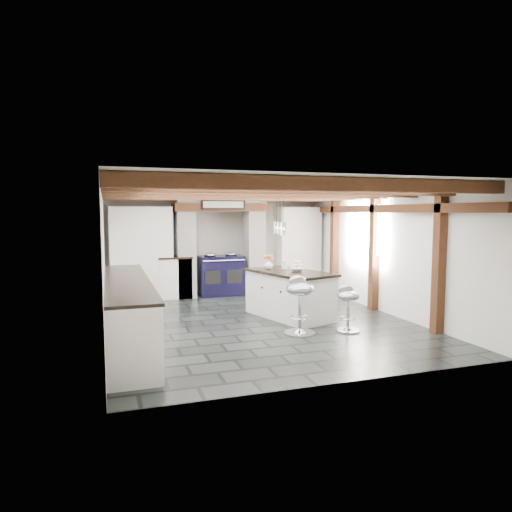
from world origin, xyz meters
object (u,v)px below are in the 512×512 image
object	(u,v)px
bar_stool_far	(300,298)
range_cooker	(221,275)
kitchen_island	(289,294)
bar_stool_near	(348,303)

from	to	relation	value
bar_stool_far	range_cooker	bearing A→B (deg)	83.42
range_cooker	kitchen_island	world-z (taller)	kitchen_island
kitchen_island	bar_stool_near	size ratio (longest dim) A/B	2.57
range_cooker	kitchen_island	size ratio (longest dim) A/B	0.53
bar_stool_near	bar_stool_far	world-z (taller)	bar_stool_far
kitchen_island	bar_stool_near	bearing A→B (deg)	-84.37
bar_stool_far	kitchen_island	bearing A→B (deg)	63.31
bar_stool_near	kitchen_island	bearing A→B (deg)	119.85
bar_stool_near	bar_stool_far	xyz separation A→B (m)	(-0.80, 0.09, 0.11)
bar_stool_near	bar_stool_far	bearing A→B (deg)	-178.87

